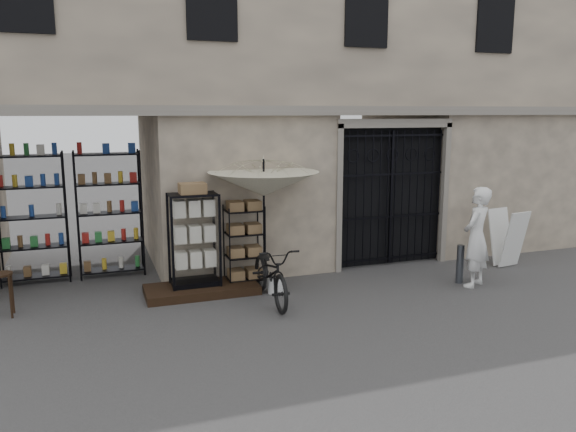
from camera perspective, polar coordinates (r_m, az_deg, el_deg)
name	(u,v)px	position (r m, az deg, el deg)	size (l,w,h in m)	color
ground	(360,306)	(9.68, 7.36, -9.03)	(80.00, 80.00, 0.00)	black
main_building	(283,53)	(12.87, -0.55, 16.21)	(14.00, 4.00, 9.00)	tan
shop_recess	(73,207)	(11.04, -20.99, 0.84)	(3.00, 1.70, 3.00)	black
shop_shelving	(72,216)	(11.58, -21.11, -0.01)	(2.70, 0.50, 2.50)	black
iron_gate	(387,195)	(12.08, 10.05, 2.15)	(2.50, 0.21, 3.00)	black
step_platform	(202,289)	(10.31, -8.76, -7.39)	(2.00, 0.90, 0.15)	black
display_cabinet	(194,244)	(10.16, -9.51, -2.86)	(0.86, 0.57, 1.80)	black
wire_rack	(244,247)	(10.49, -4.46, -3.15)	(0.67, 0.48, 1.53)	black
market_umbrella	(264,177)	(10.16, -2.49, 3.96)	(2.22, 2.25, 2.87)	black
white_bucket	(276,285)	(10.21, -1.26, -7.06)	(0.29, 0.29, 0.28)	silver
bicycle	(271,301)	(9.84, -1.73, -8.62)	(0.67, 1.01, 1.93)	black
wooden_stool	(3,294)	(10.08, -26.98, -7.06)	(0.44, 0.44, 0.72)	black
steel_bollard	(460,264)	(11.22, 17.07, -4.69)	(0.14, 0.14, 0.74)	#464A51
shopkeeper	(473,286)	(11.21, 18.31, -6.74)	(0.69, 1.88, 0.45)	white
easel_sign	(507,238)	(12.71, 21.39, -2.07)	(0.66, 0.73, 1.19)	silver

